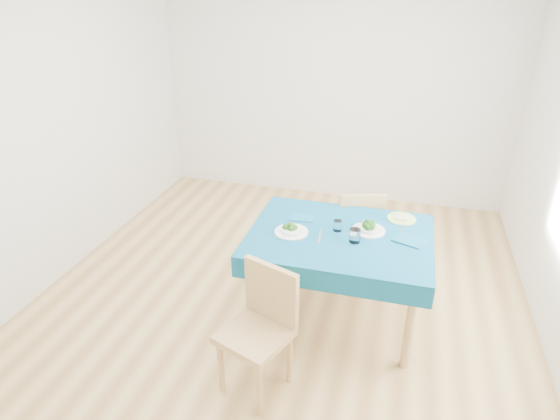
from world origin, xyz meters
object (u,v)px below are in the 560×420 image
(side_plate, at_px, (402,219))
(chair_near, at_px, (254,327))
(table, at_px, (337,278))
(bowl_far, at_px, (369,227))
(bowl_near, at_px, (291,228))
(chair_far, at_px, (356,226))

(side_plate, bearing_deg, chair_near, -124.36)
(table, distance_m, side_plate, 0.67)
(table, xyz_separation_m, bowl_far, (0.19, 0.10, 0.42))
(chair_near, bearing_deg, bowl_far, 78.33)
(chair_near, distance_m, side_plate, 1.46)
(table, distance_m, bowl_near, 0.55)
(side_plate, bearing_deg, bowl_near, -150.81)
(table, relative_size, chair_near, 1.32)
(bowl_near, distance_m, side_plate, 0.88)
(bowl_near, relative_size, bowl_far, 1.02)
(chair_near, xyz_separation_m, bowl_near, (0.04, 0.75, 0.30))
(side_plate, bearing_deg, bowl_far, -131.76)
(chair_far, distance_m, side_plate, 0.57)
(bowl_far, bearing_deg, chair_far, 103.52)
(table, relative_size, bowl_near, 5.29)
(chair_far, bearing_deg, table, 67.58)
(chair_near, bearing_deg, bowl_near, 107.22)
(bowl_near, bearing_deg, chair_near, -93.18)
(table, height_order, bowl_near, bowl_near)
(chair_far, bearing_deg, bowl_near, 44.25)
(bowl_near, xyz_separation_m, side_plate, (0.77, 0.43, -0.03))
(chair_near, xyz_separation_m, side_plate, (0.81, 1.18, 0.27))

